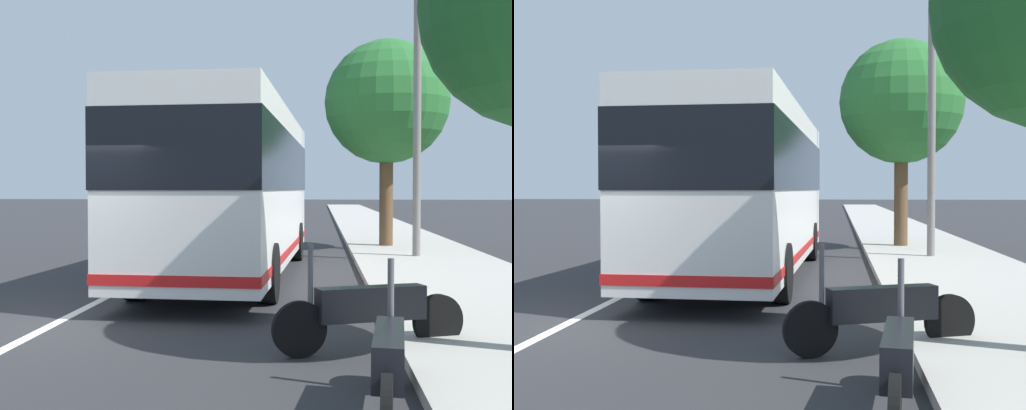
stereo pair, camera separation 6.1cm
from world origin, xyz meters
The scene contains 10 objects.
ground_plane centered at (0.00, 0.00, 0.00)m, with size 220.00×220.00×0.00m, color #2D2D30.
sidewalk_curb centered at (10.00, -6.38, 0.07)m, with size 110.00×3.60×0.14m, color #B2ADA3.
lane_divider_line centered at (10.00, 0.00, 0.00)m, with size 110.00×0.16×0.01m, color silver.
coach_bus centered at (4.94, -1.83, 2.02)m, with size 10.23×2.86×3.53m.
motorcycle_by_tree centered at (-3.53, -4.26, 0.47)m, with size 2.19×0.39×1.25m.
motorcycle_nearest_curb centered at (-1.41, -4.27, 0.49)m, with size 0.93×2.25×1.27m.
car_ahead_same_lane centered at (32.44, 1.70, 0.65)m, with size 4.48×1.95×1.33m.
car_side_street centered at (25.51, 1.96, 0.74)m, with size 4.47×1.98×1.55m.
roadside_tree_mid_block centered at (11.34, -5.74, 4.56)m, with size 3.82×3.82×6.50m.
utility_pole centered at (8.23, -6.21, 4.28)m, with size 0.20×0.20×8.55m, color slate.
Camera 2 is at (-8.82, -3.74, 1.88)m, focal length 44.96 mm.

